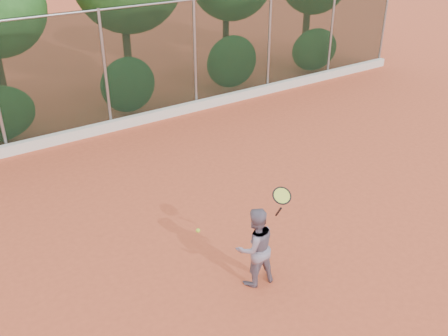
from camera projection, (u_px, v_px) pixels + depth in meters
ground at (252, 243)px, 9.92m from camera, size 80.00×80.00×0.00m
concrete_curb at (114, 125)px, 14.82m from camera, size 24.00×0.20×0.30m
tennis_player at (255, 247)px, 8.56m from camera, size 0.79×0.65×1.50m
chainlink_fence at (105, 68)px, 14.16m from camera, size 24.09×0.09×3.50m
tennis_racket at (281, 198)px, 8.26m from camera, size 0.40×0.37×0.60m
tennis_ball_in_flight at (198, 230)px, 7.37m from camera, size 0.07×0.07×0.07m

